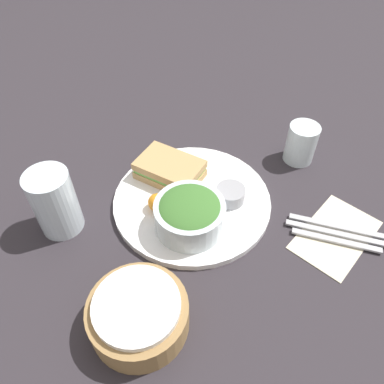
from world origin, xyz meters
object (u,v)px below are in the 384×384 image
fork (337,226)px  knife (336,233)px  water_glass (301,143)px  spoon (336,241)px  salad_bowl (190,213)px  plate (192,201)px  bread_basket (138,314)px  drink_glass (55,202)px  dressing_cup (230,195)px  sandwich (170,170)px

fork → knife: same height
water_glass → spoon: bearing=138.4°
salad_bowl → water_glass: (-0.05, -0.33, -0.00)m
plate → bread_basket: size_ratio=2.05×
bread_basket → knife: size_ratio=0.82×
drink_glass → knife: (-0.42, -0.34, -0.06)m
plate → knife: 0.30m
spoon → water_glass: water_glass is taller
dressing_cup → drink_glass: (0.22, 0.27, 0.04)m
sandwich → dressing_cup: 0.15m
salad_bowl → dressing_cup: salad_bowl is taller
water_glass → bread_basket: bearing=92.3°
salad_bowl → spoon: size_ratio=0.81×
plate → salad_bowl: bearing=128.3°
dressing_cup → drink_glass: bearing=51.2°
knife → plate: bearing=-180.0°
bread_basket → dressing_cup: bearing=-80.3°
fork → water_glass: bearing=117.0°
sandwich → bread_basket: bread_basket is taller
plate → sandwich: (0.08, -0.02, 0.03)m
sandwich → bread_basket: (-0.19, 0.27, -0.00)m
dressing_cup → knife: 0.22m
bread_basket → water_glass: 0.53m
drink_glass → knife: bearing=-140.9°
sandwich → knife: size_ratio=0.78×
drink_glass → spoon: size_ratio=0.81×
drink_glass → spoon: 0.55m
water_glass → fork: bearing=142.2°
bread_basket → fork: bread_basket is taller
knife → fork: bearing=90.0°
bread_basket → knife: bearing=-112.2°
sandwich → salad_bowl: salad_bowl is taller
dressing_cup → water_glass: water_glass is taller
salad_bowl → drink_glass: bearing=39.1°
sandwich → salad_bowl: bearing=149.7°
plate → spoon: bearing=-158.2°
dressing_cup → bread_basket: bearing=99.7°
drink_glass → bread_basket: drink_glass is taller
plate → knife: (-0.27, -0.13, -0.00)m
salad_bowl → dressing_cup: (-0.02, -0.11, -0.02)m
knife → spoon: 0.02m
salad_bowl → knife: (-0.22, -0.18, -0.05)m
drink_glass → fork: size_ratio=0.73×
salad_bowl → water_glass: 0.33m
fork → water_glass: (0.17, -0.13, 0.04)m
sandwich → spoon: size_ratio=0.91×
salad_bowl → spoon: (-0.23, -0.17, -0.05)m
sandwich → water_glass: water_glass is taller
drink_glass → bread_basket: size_ratio=0.85×
knife → water_glass: size_ratio=2.12×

